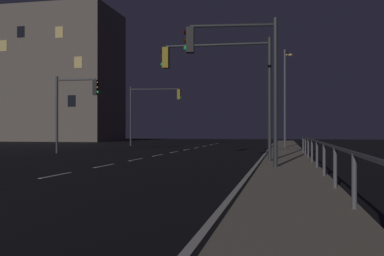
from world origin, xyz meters
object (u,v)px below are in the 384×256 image
(street_lamp_far_end, at_px, (286,90))
(building_distant, at_px, (29,77))
(traffic_light_far_right, at_px, (75,99))
(traffic_light_far_left, at_px, (152,104))
(traffic_light_overhead_east, at_px, (236,63))
(traffic_light_far_center, at_px, (221,74))

(street_lamp_far_end, relative_size, building_distant, 0.30)
(traffic_light_far_right, height_order, building_distant, building_distant)
(traffic_light_far_left, bearing_deg, traffic_light_overhead_east, -66.28)
(street_lamp_far_end, bearing_deg, traffic_light_overhead_east, -95.40)
(traffic_light_overhead_east, xyz_separation_m, traffic_light_far_center, (-1.04, 3.31, 0.06))
(traffic_light_far_left, bearing_deg, traffic_light_far_right, -93.35)
(traffic_light_far_center, distance_m, traffic_light_far_left, 22.92)
(building_distant, bearing_deg, street_lamp_far_end, -30.49)
(traffic_light_far_right, distance_m, traffic_light_far_center, 12.30)
(traffic_light_overhead_east, distance_m, traffic_light_far_center, 3.48)
(traffic_light_far_center, bearing_deg, building_distant, 131.28)
(traffic_light_overhead_east, distance_m, traffic_light_far_right, 15.12)
(traffic_light_far_right, bearing_deg, street_lamp_far_end, 37.57)
(traffic_light_overhead_east, bearing_deg, traffic_light_far_left, 113.72)
(traffic_light_overhead_east, height_order, street_lamp_far_end, street_lamp_far_end)
(traffic_light_far_center, bearing_deg, traffic_light_overhead_east, -72.52)
(traffic_light_overhead_east, relative_size, street_lamp_far_end, 0.70)
(traffic_light_far_right, height_order, traffic_light_far_center, traffic_light_far_center)
(street_lamp_far_end, bearing_deg, traffic_light_far_right, -142.43)
(traffic_light_far_center, xyz_separation_m, street_lamp_far_end, (2.95, 16.82, 0.74))
(traffic_light_overhead_east, bearing_deg, traffic_light_far_right, 139.23)
(traffic_light_overhead_east, distance_m, street_lamp_far_end, 20.24)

